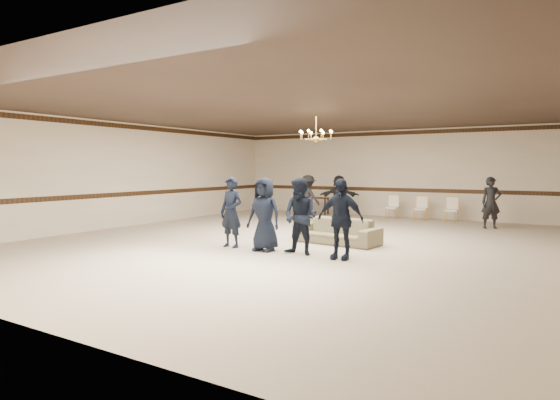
# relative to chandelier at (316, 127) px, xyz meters

# --- Properties ---
(room) EXTENTS (12.01, 14.01, 3.21)m
(room) POSITION_rel_chandelier_xyz_m (0.00, -1.00, -1.28)
(room) COLOR tan
(room) RESTS_ON ground
(chair_rail) EXTENTS (12.00, 0.02, 0.14)m
(chair_rail) POSITION_rel_chandelier_xyz_m (0.00, 5.99, -1.88)
(chair_rail) COLOR #321E0F
(chair_rail) RESTS_ON wall_back
(crown_molding) EXTENTS (12.00, 0.02, 0.14)m
(crown_molding) POSITION_rel_chandelier_xyz_m (0.00, 5.99, 0.21)
(crown_molding) COLOR #321E0F
(crown_molding) RESTS_ON wall_back
(chandelier) EXTENTS (0.94, 0.94, 0.89)m
(chandelier) POSITION_rel_chandelier_xyz_m (0.00, 0.00, 0.00)
(chandelier) COLOR #B6893A
(chandelier) RESTS_ON ceiling
(boy_a) EXTENTS (0.61, 0.42, 1.61)m
(boy_a) POSITION_rel_chandelier_xyz_m (-0.90, -2.48, -2.07)
(boy_a) COLOR black
(boy_a) RESTS_ON floor
(boy_b) EXTENTS (0.80, 0.53, 1.61)m
(boy_b) POSITION_rel_chandelier_xyz_m (0.00, -2.48, -2.07)
(boy_b) COLOR black
(boy_b) RESTS_ON floor
(boy_c) EXTENTS (0.81, 0.65, 1.61)m
(boy_c) POSITION_rel_chandelier_xyz_m (0.90, -2.48, -2.07)
(boy_c) COLOR black
(boy_c) RESTS_ON floor
(boy_d) EXTENTS (0.96, 0.45, 1.61)m
(boy_d) POSITION_rel_chandelier_xyz_m (1.80, -2.48, -2.07)
(boy_d) COLOR black
(boy_d) RESTS_ON floor
(settee) EXTENTS (2.15, 1.06, 0.60)m
(settee) POSITION_rel_chandelier_xyz_m (0.95, -0.76, -2.57)
(settee) COLOR #6E6449
(settee) RESTS_ON floor
(adult_left) EXTENTS (1.11, 0.82, 1.55)m
(adult_left) POSITION_rel_chandelier_xyz_m (-2.26, 3.86, -2.10)
(adult_left) COLOR black
(adult_left) RESTS_ON floor
(adult_mid) EXTENTS (1.50, 0.90, 1.55)m
(adult_mid) POSITION_rel_chandelier_xyz_m (-1.36, 4.56, -2.10)
(adult_mid) COLOR black
(adult_mid) RESTS_ON floor
(adult_right) EXTENTS (0.67, 0.58, 1.55)m
(adult_right) POSITION_rel_chandelier_xyz_m (3.74, 4.16, -2.10)
(adult_right) COLOR black
(adult_right) RESTS_ON floor
(banquet_chair_left) EXTENTS (0.40, 0.40, 0.83)m
(banquet_chair_left) POSITION_rel_chandelier_xyz_m (0.41, 5.16, -2.46)
(banquet_chair_left) COLOR #F6E9CF
(banquet_chair_left) RESTS_ON floor
(banquet_chair_mid) EXTENTS (0.43, 0.43, 0.83)m
(banquet_chair_mid) POSITION_rel_chandelier_xyz_m (1.41, 5.16, -2.46)
(banquet_chair_mid) COLOR #F6E9CF
(banquet_chair_mid) RESTS_ON floor
(banquet_chair_right) EXTENTS (0.43, 0.43, 0.83)m
(banquet_chair_right) POSITION_rel_chandelier_xyz_m (2.41, 5.16, -2.46)
(banquet_chair_right) COLOR #F6E9CF
(banquet_chair_right) RESTS_ON floor
(console_table) EXTENTS (0.80, 0.36, 0.66)m
(console_table) POSITION_rel_chandelier_xyz_m (-2.59, 5.36, -2.54)
(console_table) COLOR black
(console_table) RESTS_ON floor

